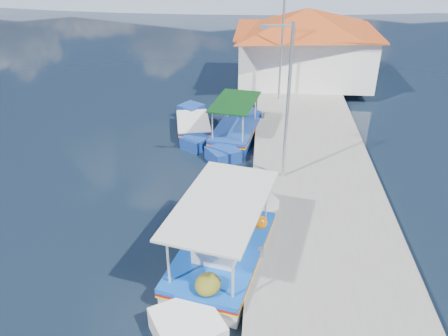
{
  "coord_description": "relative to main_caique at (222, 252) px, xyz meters",
  "views": [
    {
      "loc": [
        3.64,
        -13.65,
        9.38
      ],
      "look_at": [
        2.33,
        1.0,
        1.3
      ],
      "focal_mm": 35.8,
      "sensor_mm": 36.0,
      "label": 1
    }
  ],
  "objects": [
    {
      "name": "lamp_post_near",
      "position": [
        1.89,
        4.92,
        3.34
      ],
      "size": [
        1.21,
        0.14,
        6.0
      ],
      "color": "#A5A8AD",
      "rests_on": "quay"
    },
    {
      "name": "main_caique",
      "position": [
        0.0,
        0.0,
        0.0
      ],
      "size": [
        3.49,
        7.86,
        2.65
      ],
      "rotation": [
        0.0,
        0.0,
        0.22
      ],
      "color": "white",
      "rests_on": "ground"
    },
    {
      "name": "lamp_post_far",
      "position": [
        1.89,
        13.92,
        3.34
      ],
      "size": [
        1.21,
        0.14,
        6.0
      ],
      "color": "#A5A8AD",
      "rests_on": "quay"
    },
    {
      "name": "quay",
      "position": [
        3.28,
        8.92,
        -0.26
      ],
      "size": [
        5.0,
        44.0,
        0.5
      ],
      "primitive_type": "cube",
      "color": "gray",
      "rests_on": "ground"
    },
    {
      "name": "caique_green_canopy",
      "position": [
        -0.24,
        9.15,
        -0.17
      ],
      "size": [
        2.51,
        6.04,
        2.29
      ],
      "rotation": [
        0.0,
        0.0,
        0.18
      ],
      "color": "navy",
      "rests_on": "ground"
    },
    {
      "name": "harbor_building",
      "position": [
        3.58,
        17.92,
        2.26
      ],
      "size": [
        10.49,
        10.49,
        4.4
      ],
      "color": "white",
      "rests_on": "quay"
    },
    {
      "name": "bollards",
      "position": [
        1.18,
        8.17,
        0.14
      ],
      "size": [
        0.2,
        17.2,
        0.3
      ],
      "color": "#A5A8AD",
      "rests_on": "quay"
    },
    {
      "name": "ground",
      "position": [
        -2.62,
        2.92,
        -0.51
      ],
      "size": [
        160.0,
        160.0,
        0.0
      ],
      "primitive_type": "plane",
      "color": "black",
      "rests_on": "ground"
    },
    {
      "name": "caique_blue_hull",
      "position": [
        -2.38,
        10.04,
        -0.25
      ],
      "size": [
        2.29,
        5.25,
        0.95
      ],
      "rotation": [
        0.0,
        0.0,
        -0.21
      ],
      "color": "navy",
      "rests_on": "ground"
    }
  ]
}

